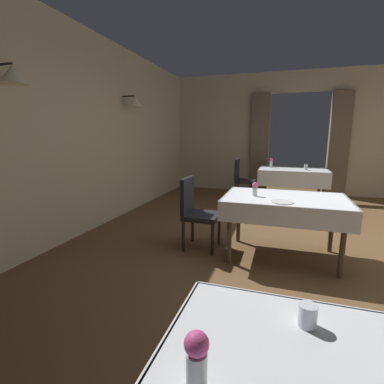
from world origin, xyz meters
TOP-DOWN VIEW (x-y plane):
  - ground at (0.00, 0.00)m, footprint 10.08×10.08m
  - wall_left at (-3.20, 0.00)m, footprint 0.49×8.40m
  - wall_back at (0.00, 4.18)m, footprint 6.40×0.27m
  - dining_table_mid at (-0.28, -0.04)m, footprint 1.41×0.94m
  - dining_table_far at (-0.11, 3.00)m, footprint 1.42×0.97m
  - chair_mid_left at (-1.36, -0.07)m, footprint 0.44×0.44m
  - chair_far_left at (-1.20, 2.99)m, footprint 0.44×0.44m
  - flower_vase_near at (-0.52, -2.81)m, footprint 0.07×0.07m
  - glass_near_c at (-0.20, -2.41)m, footprint 0.07×0.07m
  - flower_vase_mid at (-0.62, -0.10)m, footprint 0.07×0.07m
  - plate_mid_b at (-0.31, -0.35)m, footprint 0.24×0.24m
  - flower_vase_far at (-0.57, 3.13)m, footprint 0.07×0.07m
  - glass_far_b at (0.14, 2.87)m, footprint 0.07×0.07m

SIDE VIEW (x-z plane):
  - ground at x=0.00m, z-range 0.00..0.00m
  - chair_mid_left at x=-1.36m, z-range 0.05..0.98m
  - chair_far_left at x=-1.20m, z-range 0.05..0.98m
  - dining_table_far at x=-0.11m, z-range 0.27..1.02m
  - dining_table_mid at x=-0.28m, z-range 0.29..1.04m
  - plate_mid_b at x=-0.31m, z-range 0.75..0.76m
  - glass_near_c at x=-0.20m, z-range 0.75..0.84m
  - glass_far_b at x=0.14m, z-range 0.75..0.87m
  - flower_vase_mid at x=-0.62m, z-range 0.76..0.92m
  - flower_vase_near at x=-0.52m, z-range 0.76..0.95m
  - flower_vase_far at x=-0.57m, z-range 0.76..0.97m
  - wall_left at x=-3.20m, z-range 0.00..3.00m
  - wall_back at x=0.00m, z-range 0.01..3.01m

